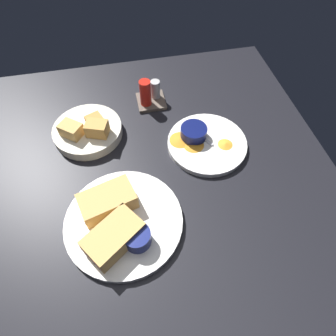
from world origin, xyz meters
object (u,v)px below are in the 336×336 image
(ramekin_dark_sauce, at_px, (137,237))
(plate_sandwich_main, at_px, (124,221))
(ramekin_light_gravy, at_px, (194,132))
(spoon_by_gravy_ramekin, at_px, (195,132))
(sandwich_half_near, at_px, (108,201))
(sandwich_half_far, at_px, (114,237))
(bread_basket_rear, at_px, (88,130))
(spoon_by_dark_ramekin, at_px, (120,229))
(condiment_caddy, at_px, (150,95))
(plate_chips_companion, at_px, (207,143))

(ramekin_dark_sauce, bearing_deg, plate_sandwich_main, 114.50)
(ramekin_light_gravy, relative_size, spoon_by_gravy_ramekin, 0.84)
(sandwich_half_near, distance_m, sandwich_half_far, 0.09)
(plate_sandwich_main, xyz_separation_m, sandwich_half_near, (-0.03, 0.05, 0.03))
(sandwich_half_far, relative_size, ramekin_dark_sauce, 2.40)
(sandwich_half_far, bearing_deg, bread_basket_rear, 97.24)
(plate_sandwich_main, bearing_deg, ramekin_light_gravy, 44.12)
(plate_sandwich_main, relative_size, spoon_by_dark_ramekin, 3.45)
(ramekin_light_gravy, xyz_separation_m, bread_basket_rear, (-0.30, 0.08, -0.01))
(plate_sandwich_main, bearing_deg, ramekin_dark_sauce, -65.50)
(spoon_by_gravy_ramekin, height_order, condiment_caddy, condiment_caddy)
(bread_basket_rear, bearing_deg, sandwich_half_near, -81.43)
(spoon_by_dark_ramekin, bearing_deg, bread_basket_rear, 99.94)
(plate_sandwich_main, distance_m, sandwich_half_near, 0.06)
(plate_chips_companion, bearing_deg, bread_basket_rear, 161.92)
(ramekin_dark_sauce, xyz_separation_m, bread_basket_rear, (-0.10, 0.36, -0.02))
(spoon_by_dark_ramekin, distance_m, plate_chips_companion, 0.35)
(sandwich_half_far, bearing_deg, ramekin_light_gravy, 46.88)
(plate_sandwich_main, distance_m, plate_chips_companion, 0.33)
(sandwich_half_near, relative_size, bread_basket_rear, 0.72)
(sandwich_half_far, xyz_separation_m, plate_chips_companion, (0.29, 0.24, -0.03))
(plate_chips_companion, bearing_deg, condiment_caddy, 121.83)
(plate_chips_companion, bearing_deg, ramekin_light_gravy, 140.19)
(plate_chips_companion, xyz_separation_m, spoon_by_gravy_ramekin, (-0.03, 0.04, 0.01))
(plate_sandwich_main, bearing_deg, condiment_caddy, 71.91)
(spoon_by_dark_ramekin, xyz_separation_m, ramekin_light_gravy, (0.24, 0.25, 0.01))
(ramekin_dark_sauce, bearing_deg, sandwich_half_near, 118.62)
(spoon_by_dark_ramekin, xyz_separation_m, spoon_by_gravy_ramekin, (0.25, 0.26, 0.00))
(sandwich_half_far, bearing_deg, spoon_by_dark_ramekin, 63.64)
(spoon_by_dark_ramekin, relative_size, bread_basket_rear, 0.41)
(spoon_by_gravy_ramekin, height_order, bread_basket_rear, bread_basket_rear)
(spoon_by_dark_ramekin, distance_m, condiment_caddy, 0.46)
(ramekin_light_gravy, xyz_separation_m, condiment_caddy, (-0.10, 0.18, -0.00))
(ramekin_light_gravy, bearing_deg, plate_chips_companion, -39.81)
(sandwich_half_near, xyz_separation_m, ramekin_dark_sauce, (0.06, -0.10, -0.00))
(sandwich_half_near, xyz_separation_m, bread_basket_rear, (-0.04, 0.26, -0.02))
(condiment_caddy, bearing_deg, ramekin_light_gravy, -62.06)
(sandwich_half_far, distance_m, ramekin_light_gravy, 0.37)
(ramekin_dark_sauce, distance_m, spoon_by_dark_ramekin, 0.05)
(ramekin_dark_sauce, bearing_deg, plate_chips_companion, 46.70)
(ramekin_dark_sauce, distance_m, plate_chips_companion, 0.35)
(sandwich_half_far, bearing_deg, condiment_caddy, 70.97)
(sandwich_half_near, xyz_separation_m, plate_chips_companion, (0.30, 0.15, -0.03))
(plate_chips_companion, distance_m, bread_basket_rear, 0.35)
(ramekin_dark_sauce, relative_size, ramekin_light_gravy, 0.82)
(plate_sandwich_main, bearing_deg, sandwich_half_far, -116.50)
(sandwich_half_near, distance_m, ramekin_light_gravy, 0.32)
(ramekin_dark_sauce, bearing_deg, sandwich_half_far, 168.97)
(plate_sandwich_main, bearing_deg, spoon_by_gravy_ramekin, 44.68)
(sandwich_half_far, distance_m, spoon_by_dark_ramekin, 0.03)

